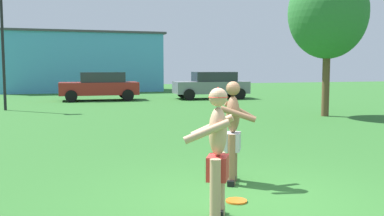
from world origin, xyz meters
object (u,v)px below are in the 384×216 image
Objects in this scene: frisbee at (236,201)px; car_red_mid_lot at (100,86)px; player_in_gray at (233,130)px; car_gray_near_post at (212,85)px; lamp_post at (2,32)px; tree_right_field at (328,13)px; player_with_cap at (217,149)px.

car_red_mid_lot reaches higher than frisbee.
player_in_gray reaches higher than car_gray_near_post.
tree_right_field is at bearing -27.36° from lamp_post.
lamp_post is 0.97× the size of tree_right_field.
lamp_post is (-3.86, 15.45, 2.48)m from player_with_cap.
tree_right_field is (11.89, -6.15, 0.51)m from lamp_post.
tree_right_field is at bearing 49.18° from player_with_cap.
player_with_cap is 0.29× the size of tree_right_field.
frisbee is (0.54, 0.63, -0.88)m from player_with_cap.
car_red_mid_lot is 6.77m from lamp_post.
tree_right_field reaches higher than player_in_gray.
player_with_cap is at bearing -110.27° from car_gray_near_post.
frisbee is at bearing -90.31° from car_red_mid_lot.
lamp_post is at bearing -161.59° from car_gray_near_post.
car_gray_near_post is (6.16, 17.51, -0.04)m from player_in_gray.
lamp_post is 13.40m from tree_right_field.
frisbee is at bearing -130.84° from tree_right_field.
frisbee is 0.07× the size of car_red_mid_lot.
player_in_gray is 18.56m from car_gray_near_post.
player_with_cap is 5.50× the size of frisbee.
car_red_mid_lot is at bearing 44.20° from lamp_post.
car_red_mid_lot is at bearing 89.69° from frisbee.
player_with_cap is 16.12m from lamp_post.
player_in_gray is 18.25m from car_red_mid_lot.
frisbee is 15.82m from lamp_post.
tree_right_field reaches higher than car_gray_near_post.
lamp_post reaches higher than player_in_gray.
player_in_gray is at bearing 60.60° from player_with_cap.
player_with_cap is 12.64m from tree_right_field.
player_in_gray is 0.29× the size of tree_right_field.
player_with_cap is 1.81m from player_in_gray.
lamp_post is at bearing 106.51° from frisbee.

